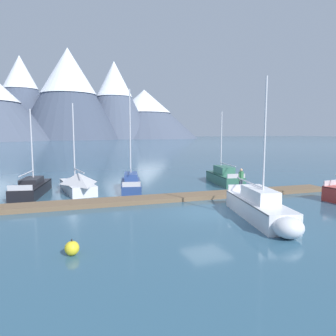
% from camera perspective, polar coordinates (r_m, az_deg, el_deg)
% --- Properties ---
extents(ground_plane, '(700.00, 700.00, 0.00)m').
position_cam_1_polar(ground_plane, '(18.50, 7.00, -8.12)').
color(ground_plane, '#335B75').
extents(mountain_shoulder_ridge, '(57.31, 57.31, 58.98)m').
position_cam_1_polar(mountain_shoulder_ridge, '(251.29, -25.22, 11.77)').
color(mountain_shoulder_ridge, '#424C60').
rests_on(mountain_shoulder_ridge, ground).
extents(mountain_east_summit, '(72.19, 72.19, 63.10)m').
position_cam_1_polar(mountain_east_summit, '(234.95, -17.66, 13.19)').
color(mountain_east_summit, '#424C60').
rests_on(mountain_east_summit, ground).
extents(mountain_rear_spur, '(56.88, 56.88, 58.68)m').
position_cam_1_polar(mountain_rear_spur, '(248.40, -9.73, 12.40)').
color(mountain_rear_spur, '#4C566B').
rests_on(mountain_rear_spur, ground).
extents(mountain_north_horn, '(89.13, 89.13, 40.18)m').
position_cam_1_polar(mountain_north_horn, '(265.75, -4.34, 9.99)').
color(mountain_north_horn, '#4C566B').
rests_on(mountain_north_horn, ground).
extents(dock, '(24.30, 3.39, 0.30)m').
position_cam_1_polar(dock, '(21.96, 1.95, -5.36)').
color(dock, brown).
rests_on(dock, ground).
extents(sailboat_nearest_berth, '(3.01, 6.59, 6.40)m').
position_cam_1_polar(sailboat_nearest_berth, '(25.92, -23.42, -3.22)').
color(sailboat_nearest_berth, black).
rests_on(sailboat_nearest_berth, ground).
extents(sailboat_second_berth, '(2.51, 6.27, 6.96)m').
position_cam_1_polar(sailboat_second_berth, '(25.63, -16.24, -2.55)').
color(sailboat_second_berth, white).
rests_on(sailboat_second_berth, ground).
extents(sailboat_mid_dock_port, '(2.85, 6.31, 8.18)m').
position_cam_1_polar(sailboat_mid_dock_port, '(25.94, -6.79, -2.70)').
color(sailboat_mid_dock_port, navy).
rests_on(sailboat_mid_dock_port, ground).
extents(sailboat_mid_dock_starboard, '(3.25, 7.25, 7.48)m').
position_cam_1_polar(sailboat_mid_dock_starboard, '(17.40, 16.62, -7.01)').
color(sailboat_mid_dock_starboard, silver).
rests_on(sailboat_mid_dock_starboard, ground).
extents(sailboat_far_berth, '(2.80, 6.63, 6.60)m').
position_cam_1_polar(sailboat_far_berth, '(29.43, 9.94, -1.52)').
color(sailboat_far_berth, '#336B56').
rests_on(sailboat_far_berth, ground).
extents(person_on_dock, '(0.54, 0.37, 1.69)m').
position_cam_1_polar(person_on_dock, '(23.96, 13.17, -1.82)').
color(person_on_dock, '#384256').
rests_on(person_on_dock, dock).
extents(mooring_buoy_channel_marker, '(0.55, 0.55, 0.63)m').
position_cam_1_polar(mooring_buoy_channel_marker, '(12.77, -17.11, -13.80)').
color(mooring_buoy_channel_marker, yellow).
rests_on(mooring_buoy_channel_marker, ground).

